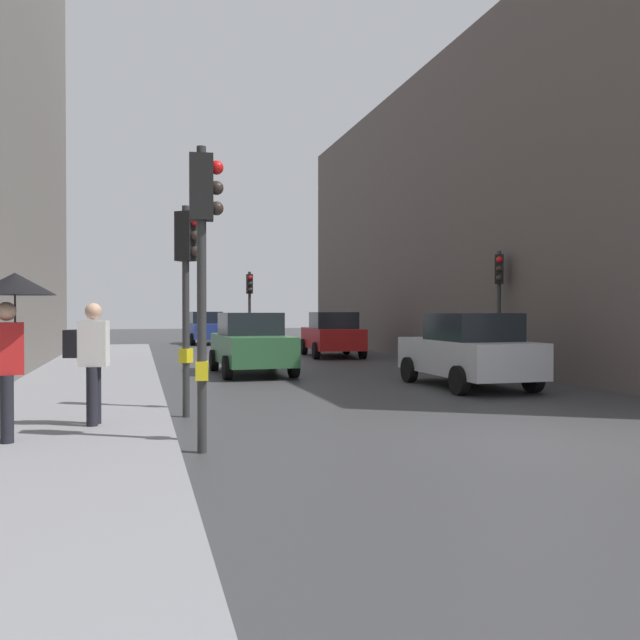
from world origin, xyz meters
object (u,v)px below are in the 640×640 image
at_px(traffic_light_near_left, 203,242).
at_px(car_silver_hatchback, 468,350).
at_px(traffic_light_far_median, 250,297).
at_px(car_green_estate, 251,343).
at_px(pedestrian_with_black_backpack, 90,356).
at_px(car_red_sedan, 332,334).
at_px(traffic_light_mid_street, 499,289).
at_px(pedestrian_with_umbrella, 12,309).
at_px(car_blue_van, 206,328).
at_px(traffic_light_near_right, 187,271).

relative_size(traffic_light_near_left, car_silver_hatchback, 0.93).
height_order(traffic_light_far_median, car_green_estate, traffic_light_far_median).
xyz_separation_m(car_green_estate, pedestrian_with_black_backpack, (-3.79, -8.78, 0.29)).
relative_size(traffic_light_far_median, car_red_sedan, 0.81).
xyz_separation_m(traffic_light_mid_street, pedestrian_with_umbrella, (-11.50, -7.88, -0.59)).
xyz_separation_m(car_blue_van, pedestrian_with_black_backpack, (-4.21, -26.45, 0.29)).
relative_size(car_green_estate, pedestrian_with_black_backpack, 2.39).
bearing_deg(car_red_sedan, pedestrian_with_umbrella, -118.99).
height_order(traffic_light_mid_street, pedestrian_with_umbrella, traffic_light_mid_street).
distance_m(car_red_sedan, pedestrian_with_black_backpack, 17.14).
relative_size(car_blue_van, pedestrian_with_black_backpack, 2.42).
height_order(car_green_estate, car_silver_hatchback, same).
xyz_separation_m(traffic_light_near_left, pedestrian_with_black_backpack, (-1.48, 1.59, -1.53)).
bearing_deg(traffic_light_near_right, traffic_light_far_median, 77.24).
xyz_separation_m(car_red_sedan, pedestrian_with_umbrella, (-8.94, -16.14, 0.96)).
height_order(traffic_light_near_left, car_green_estate, traffic_light_near_left).
distance_m(traffic_light_near_left, car_green_estate, 10.78).
relative_size(pedestrian_with_umbrella, pedestrian_with_black_backpack, 1.21).
distance_m(traffic_light_mid_street, car_silver_hatchback, 3.97).
bearing_deg(pedestrian_with_umbrella, car_green_estate, 64.57).
bearing_deg(traffic_light_near_left, traffic_light_near_right, 90.08).
bearing_deg(traffic_light_near_left, traffic_light_far_median, 79.12).
distance_m(traffic_light_near_left, car_red_sedan, 18.06).
relative_size(traffic_light_near_left, traffic_light_near_right, 1.08).
bearing_deg(traffic_light_mid_street, car_red_sedan, 107.16).
bearing_deg(traffic_light_near_left, pedestrian_with_umbrella, 166.39).
relative_size(traffic_light_mid_street, car_green_estate, 0.83).
bearing_deg(traffic_light_mid_street, car_green_estate, 164.32).
bearing_deg(traffic_light_mid_street, car_blue_van, 108.15).
bearing_deg(car_red_sedan, traffic_light_near_left, -111.56).
height_order(traffic_light_mid_street, car_green_estate, traffic_light_mid_street).
distance_m(traffic_light_far_median, traffic_light_near_right, 17.15).
height_order(car_blue_van, pedestrian_with_black_backpack, pedestrian_with_black_backpack).
bearing_deg(car_silver_hatchback, traffic_light_far_median, 101.94).
height_order(traffic_light_far_median, traffic_light_near_right, traffic_light_near_right).
distance_m(car_blue_van, pedestrian_with_umbrella, 27.95).
bearing_deg(car_blue_van, pedestrian_with_black_backpack, -99.04).
height_order(traffic_light_mid_street, car_red_sedan, traffic_light_mid_street).
xyz_separation_m(traffic_light_far_median, traffic_light_near_right, (-3.79, -16.72, 0.08)).
xyz_separation_m(car_green_estate, car_red_sedan, (4.28, 6.34, 0.00)).
distance_m(traffic_light_mid_street, pedestrian_with_black_backpack, 12.71).
bearing_deg(traffic_light_near_left, car_red_sedan, 68.44).
bearing_deg(car_green_estate, pedestrian_with_umbrella, -115.43).
height_order(traffic_light_far_median, pedestrian_with_umbrella, traffic_light_far_median).
relative_size(car_red_sedan, pedestrian_with_umbrella, 2.02).
bearing_deg(car_silver_hatchback, car_red_sedan, 90.72).
distance_m(traffic_light_far_median, car_silver_hatchback, 14.37).
bearing_deg(pedestrian_with_umbrella, traffic_light_far_median, 72.22).
xyz_separation_m(pedestrian_with_umbrella, pedestrian_with_black_backpack, (0.87, 1.02, -0.68)).
distance_m(traffic_light_far_median, car_red_sedan, 4.37).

